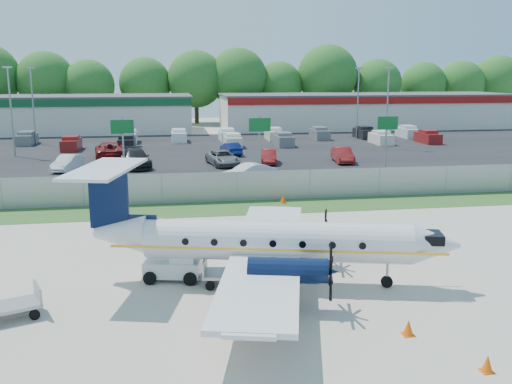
{
  "coord_description": "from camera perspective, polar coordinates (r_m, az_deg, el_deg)",
  "views": [
    {
      "loc": [
        -4.66,
        -23.22,
        8.57
      ],
      "look_at": [
        0.0,
        6.0,
        2.3
      ],
      "focal_mm": 40.0,
      "sensor_mm": 36.0,
      "label": 1
    }
  ],
  "objects": [
    {
      "name": "ground",
      "position": [
        25.19,
        2.17,
        -7.94
      ],
      "size": [
        170.0,
        170.0,
        0.0
      ],
      "primitive_type": "plane",
      "color": "#BFB3A2",
      "rests_on": "ground"
    },
    {
      "name": "grass_verge",
      "position": [
        36.55,
        -1.48,
        -1.59
      ],
      "size": [
        170.0,
        4.0,
        0.02
      ],
      "primitive_type": "cube",
      "color": "#2D561E",
      "rests_on": "ground"
    },
    {
      "name": "access_road",
      "position": [
        43.33,
        -2.71,
        0.56
      ],
      "size": [
        170.0,
        8.0,
        0.02
      ],
      "primitive_type": "cube",
      "color": "black",
      "rests_on": "ground"
    },
    {
      "name": "parking_lot",
      "position": [
        63.97,
        -4.81,
        4.23
      ],
      "size": [
        170.0,
        32.0,
        0.02
      ],
      "primitive_type": "cube",
      "color": "black",
      "rests_on": "ground"
    },
    {
      "name": "perimeter_fence",
      "position": [
        38.27,
        -1.89,
        0.55
      ],
      "size": [
        120.0,
        0.06,
        1.99
      ],
      "color": "gray",
      "rests_on": "ground"
    },
    {
      "name": "building_west",
      "position": [
        87.57,
        -21.98,
        7.21
      ],
      "size": [
        46.4,
        12.4,
        5.24
      ],
      "color": "silver",
      "rests_on": "ground"
    },
    {
      "name": "building_east",
      "position": [
        90.75,
        10.82,
        8.0
      ],
      "size": [
        44.4,
        12.4,
        5.24
      ],
      "color": "silver",
      "rests_on": "ground"
    },
    {
      "name": "sign_left",
      "position": [
        46.52,
        -13.19,
        5.53
      ],
      "size": [
        1.8,
        0.26,
        5.0
      ],
      "color": "gray",
      "rests_on": "ground"
    },
    {
      "name": "sign_mid",
      "position": [
        47.02,
        0.37,
        5.91
      ],
      "size": [
        1.8,
        0.26,
        5.0
      ],
      "color": "gray",
      "rests_on": "ground"
    },
    {
      "name": "sign_right",
      "position": [
        50.01,
        12.97,
        5.97
      ],
      "size": [
        1.8,
        0.26,
        5.0
      ],
      "color": "gray",
      "rests_on": "ground"
    },
    {
      "name": "light_pole_nw",
      "position": [
        63.21,
        -23.33,
        7.97
      ],
      "size": [
        0.9,
        0.35,
        9.09
      ],
      "color": "gray",
      "rests_on": "ground"
    },
    {
      "name": "light_pole_ne",
      "position": [
        66.09,
        13.02,
        8.76
      ],
      "size": [
        0.9,
        0.35,
        9.09
      ],
      "color": "gray",
      "rests_on": "ground"
    },
    {
      "name": "light_pole_sw",
      "position": [
        72.93,
        -21.44,
        8.52
      ],
      "size": [
        0.9,
        0.35,
        9.09
      ],
      "color": "gray",
      "rests_on": "ground"
    },
    {
      "name": "light_pole_se",
      "position": [
        75.45,
        10.16,
        9.24
      ],
      "size": [
        0.9,
        0.35,
        9.09
      ],
      "color": "gray",
      "rests_on": "ground"
    },
    {
      "name": "tree_line",
      "position": [
        97.71,
        -6.33,
        6.85
      ],
      "size": [
        112.0,
        6.0,
        14.0
      ],
      "primitive_type": null,
      "color": "#235F1C",
      "rests_on": "ground"
    },
    {
      "name": "aircraft",
      "position": [
        23.18,
        1.27,
        -4.91
      ],
      "size": [
        15.64,
        15.3,
        4.77
      ],
      "color": "silver",
      "rests_on": "ground"
    },
    {
      "name": "pushback_tug",
      "position": [
        24.37,
        -8.05,
        -7.26
      ],
      "size": [
        2.54,
        2.06,
        1.24
      ],
      "color": "silver",
      "rests_on": "ground"
    },
    {
      "name": "baggage_cart_near",
      "position": [
        22.25,
        -23.43,
        -10.33
      ],
      "size": [
        2.36,
        1.9,
        1.08
      ],
      "color": "gray",
      "rests_on": "ground"
    },
    {
      "name": "baggage_cart_far",
      "position": [
        23.49,
        -2.65,
        -8.08
      ],
      "size": [
        2.33,
        1.64,
        1.12
      ],
      "color": "gray",
      "rests_on": "ground"
    },
    {
      "name": "cone_nose",
      "position": [
        20.03,
        14.99,
        -12.98
      ],
      "size": [
        0.38,
        0.38,
        0.55
      ],
      "color": "#E45307",
      "rests_on": "ground"
    },
    {
      "name": "cone_port_wing",
      "position": [
        18.55,
        22.12,
        -15.64
      ],
      "size": [
        0.36,
        0.36,
        0.52
      ],
      "color": "#E45307",
      "rests_on": "ground"
    },
    {
      "name": "cone_starboard_wing",
      "position": [
        37.83,
        2.73,
        -0.7
      ],
      "size": [
        0.42,
        0.42,
        0.6
      ],
      "color": "#E45307",
      "rests_on": "ground"
    },
    {
      "name": "road_car_mid",
      "position": [
        44.66,
        -0.8,
        0.9
      ],
      "size": [
        4.83,
        3.37,
        1.51
      ],
      "primitive_type": "imported",
      "rotation": [
        0.0,
        0.0,
        -1.14
      ],
      "color": "silver",
      "rests_on": "ground"
    },
    {
      "name": "parked_car_a",
      "position": [
        52.89,
        -18.28,
        2.03
      ],
      "size": [
        2.47,
        4.42,
        1.38
      ],
      "primitive_type": "imported",
      "rotation": [
        0.0,
        0.0,
        -0.26
      ],
      "color": "silver",
      "rests_on": "ground"
    },
    {
      "name": "parked_car_b",
      "position": [
        53.07,
        -11.92,
        2.41
      ],
      "size": [
        3.33,
        6.12,
        1.68
      ],
      "primitive_type": "imported",
      "rotation": [
        0.0,
        0.0,
        0.18
      ],
      "color": "black",
      "rests_on": "ground"
    },
    {
      "name": "parked_car_c",
      "position": [
        53.26,
        -3.33,
        2.68
      ],
      "size": [
        3.15,
        5.33,
        1.39
      ],
      "primitive_type": "imported",
      "rotation": [
        0.0,
        0.0,
        0.18
      ],
      "color": "#595B5E",
      "rests_on": "ground"
    },
    {
      "name": "parked_car_d",
      "position": [
        54.2,
        1.27,
        2.86
      ],
      "size": [
        2.02,
        4.26,
        1.35
      ],
      "primitive_type": "imported",
      "rotation": [
        0.0,
        0.0,
        -0.15
      ],
      "color": "maroon",
      "rests_on": "ground"
    },
    {
      "name": "parked_car_e",
      "position": [
        55.46,
        8.63,
        2.93
      ],
      "size": [
        1.95,
        4.55,
        1.46
      ],
      "primitive_type": "imported",
      "rotation": [
        0.0,
        0.0,
        -0.09
      ],
      "color": "maroon",
      "rests_on": "ground"
    },
    {
      "name": "parked_car_f",
      "position": [
        59.04,
        -14.36,
        3.24
      ],
      "size": [
        3.56,
        6.46,
        1.71
      ],
      "primitive_type": "imported",
      "rotation": [
        0.0,
        0.0,
        3.26
      ],
      "color": "maroon",
      "rests_on": "ground"
    },
    {
      "name": "parked_car_g",
      "position": [
        59.84,
        -2.52,
        3.71
      ],
      "size": [
        2.07,
        4.18,
        1.32
      ],
      "primitive_type": "imported",
      "rotation": [
        0.0,
        0.0,
        3.32
      ],
      "color": "navy",
      "rests_on": "ground"
    },
    {
      "name": "far_parking_rows",
      "position": [
        68.92,
        -5.13,
        4.77
      ],
      "size": [
        56.0,
        10.0,
        1.6
      ],
      "primitive_type": null,
      "color": "gray",
      "rests_on": "ground"
    }
  ]
}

